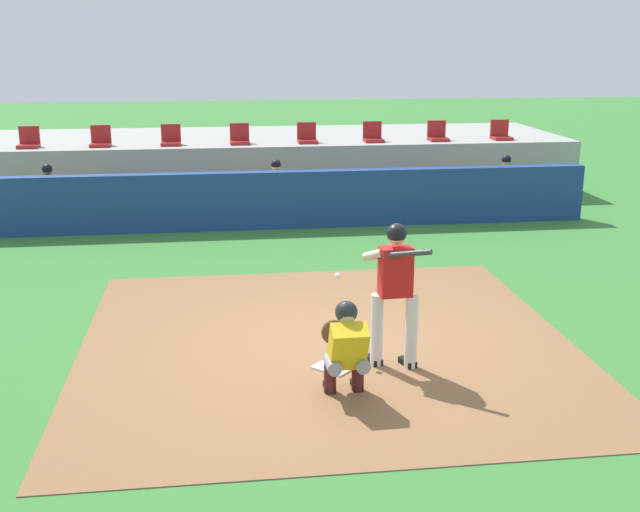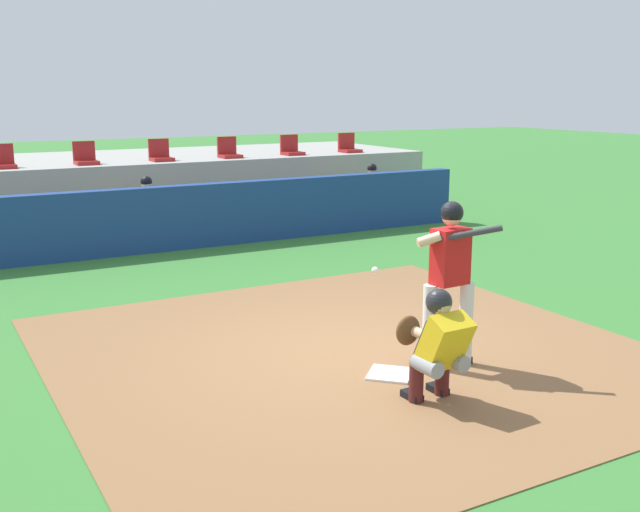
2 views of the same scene
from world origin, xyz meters
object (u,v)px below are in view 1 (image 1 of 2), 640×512
Objects in this scene: stadium_seat_6 at (438,135)px; stadium_seat_7 at (501,134)px; home_plate at (336,366)px; stadium_seat_3 at (240,138)px; batter_at_plate at (394,286)px; stadium_seat_0 at (29,142)px; stadium_seat_5 at (373,136)px; dugout_player_2 at (507,183)px; stadium_seat_2 at (171,139)px; stadium_seat_4 at (307,137)px; dugout_player_0 at (48,194)px; stadium_seat_1 at (101,140)px; catcher_crouched at (345,345)px; dugout_player_1 at (277,189)px.

stadium_seat_7 is at bearing 0.00° from stadium_seat_6.
home_plate is 0.92× the size of stadium_seat_3.
stadium_seat_6 reaches higher than batter_at_plate.
stadium_seat_0 is 1.00× the size of stadium_seat_6.
dugout_player_2 is at bearing -36.87° from stadium_seat_5.
stadium_seat_2 is at bearing 180.00° from stadium_seat_5.
home_plate is at bearing 175.44° from batter_at_plate.
stadium_seat_7 is (5.00, 10.23, 0.50)m from batter_at_plate.
stadium_seat_4 is at bearing 180.00° from stadium_seat_6.
dugout_player_0 is at bearing -153.72° from stadium_seat_3.
home_plate is 11.06m from stadium_seat_1.
stadium_seat_2 is 8.12m from stadium_seat_7.
batter_at_plate is 9.95m from dugout_player_0.
stadium_seat_2 is (-3.13, 10.23, 0.50)m from batter_at_plate.
stadium_seat_0 is (-5.67, 10.95, 0.93)m from catcher_crouched.
stadium_seat_3 is at bearing 180.00° from stadium_seat_5.
stadium_seat_4 and stadium_seat_5 have the same top height.
catcher_crouched is 3.28× the size of stadium_seat_0.
dugout_player_1 is 3.22m from stadium_seat_2.
stadium_seat_4 is at bearing 85.69° from catcher_crouched.
stadium_seat_6 is at bearing 118.13° from dugout_player_2.
home_plate is 9.54m from dugout_player_0.
batter_at_plate reaches higher than dugout_player_0.
dugout_player_2 is 2.71× the size of stadium_seat_0.
dugout_player_0 is at bearing 180.00° from dugout_player_2.
stadium_seat_4 and stadium_seat_7 have the same top height.
dugout_player_0 is at bearing -169.15° from stadium_seat_7.
stadium_seat_1 reaches higher than batter_at_plate.
home_plate is 0.24× the size of batter_at_plate.
stadium_seat_6 is (4.06, 10.18, 1.51)m from home_plate.
stadium_seat_6 is at bearing 71.76° from batter_at_plate.
stadium_seat_6 is (3.25, 0.00, 0.00)m from stadium_seat_4.
home_plate is at bearing -119.19° from stadium_seat_7.
stadium_seat_1 and stadium_seat_5 have the same top height.
dugout_player_0 is 6.16m from stadium_seat_4.
home_plate is 0.34× the size of dugout_player_1.
dugout_player_0 is at bearing 180.00° from dugout_player_1.
stadium_seat_4 is 1.00× the size of stadium_seat_7.
dugout_player_1 is 3.36m from stadium_seat_5.
stadium_seat_6 reaches higher than dugout_player_0.
stadium_seat_6 is (4.08, 10.95, 0.93)m from catcher_crouched.
stadium_seat_1 is at bearing 0.00° from stadium_seat_0.
stadium_seat_2 is at bearing 180.00° from stadium_seat_7.
stadium_seat_5 is at bearing 143.13° from dugout_player_2.
stadium_seat_7 is (5.70, 10.95, 0.93)m from catcher_crouched.
stadium_seat_0 is 9.75m from stadium_seat_6.
stadium_seat_7 is (1.62, 0.00, 0.00)m from stadium_seat_6.
stadium_seat_1 is at bearing 180.00° from stadium_seat_6.
dugout_player_0 is 10.85m from stadium_seat_7.
dugout_player_1 is 6.19m from stadium_seat_7.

